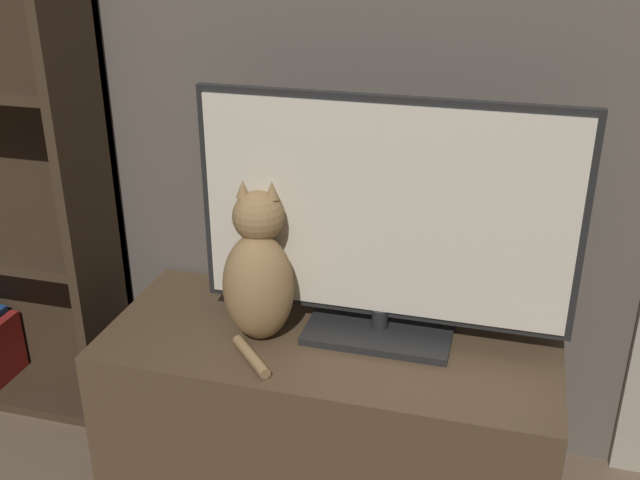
# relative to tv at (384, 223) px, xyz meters

# --- Properties ---
(tv_stand) EXTENTS (1.19, 0.52, 0.46)m
(tv_stand) POSITION_rel_tv_xyz_m (-0.12, -0.07, -0.55)
(tv_stand) COLOR brown
(tv_stand) RESTS_ON ground_plane
(tv) EXTENTS (0.96, 0.23, 0.64)m
(tv) POSITION_rel_tv_xyz_m (0.00, 0.00, 0.00)
(tv) COLOR black
(tv) RESTS_ON tv_stand
(cat) EXTENTS (0.21, 0.30, 0.43)m
(cat) POSITION_rel_tv_xyz_m (-0.30, -0.09, -0.14)
(cat) COLOR #997547
(cat) RESTS_ON tv_stand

